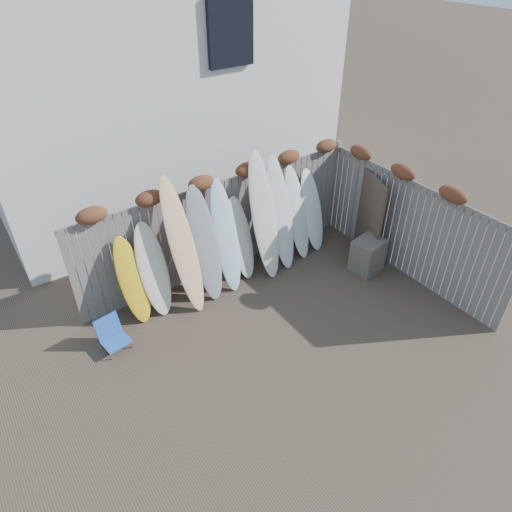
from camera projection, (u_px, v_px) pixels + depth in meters
ground at (295, 335)px, 8.05m from camera, size 80.00×80.00×0.00m
back_fence at (224, 218)px, 8.98m from camera, size 6.05×0.28×2.24m
right_fence at (409, 222)px, 8.93m from camera, size 0.28×4.40×2.24m
house at (146, 65)px, 10.73m from camera, size 8.50×5.50×6.33m
beach_chair at (112, 334)px, 7.70m from camera, size 0.49×0.51×0.57m
wooden_crate at (368, 255)px, 9.39m from camera, size 0.68×0.59×0.71m
lattice_panel at (368, 216)px, 9.59m from camera, size 0.53×1.14×1.83m
surfboard_0 at (132, 281)px, 7.99m from camera, size 0.52×0.62×1.62m
surfboard_1 at (153, 270)px, 8.13m from camera, size 0.53×0.64×1.76m
surfboard_2 at (183, 247)px, 8.06m from camera, size 0.57×0.91×2.49m
surfboard_3 at (204, 245)px, 8.40m from camera, size 0.57×0.79×2.18m
surfboard_4 at (226, 237)px, 8.63m from camera, size 0.55×0.80×2.16m
surfboard_5 at (241, 239)px, 9.02m from camera, size 0.52×0.63×1.68m
surfboard_6 at (264, 217)px, 8.90m from camera, size 0.59×0.91×2.49m
surfboard_7 at (280, 214)px, 9.19m from camera, size 0.54×0.82×2.29m
surfboard_8 at (297, 213)px, 9.53m from camera, size 0.56×0.74×1.97m
surfboard_9 at (312, 211)px, 9.80m from camera, size 0.59×0.68×1.78m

